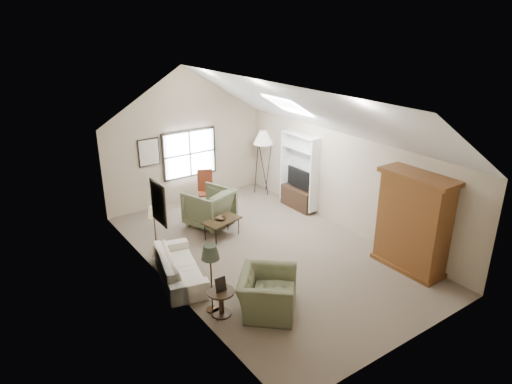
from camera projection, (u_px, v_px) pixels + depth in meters
room_shell at (267, 119)px, 9.72m from camera, size 5.01×8.01×4.00m
window at (190, 154)px, 13.44m from camera, size 1.72×0.08×1.42m
skylight at (288, 105)px, 11.10m from camera, size 0.80×1.20×0.52m
wall_art at (153, 176)px, 10.74m from camera, size 1.97×3.71×0.88m
armoire at (413, 223)px, 9.82m from camera, size 0.60×1.50×2.20m
tv_alcove at (299, 170)px, 12.94m from camera, size 0.32×1.30×2.10m
media_console at (298, 198)px, 13.24m from camera, size 0.34×1.18×0.60m
tv_panel at (298, 178)px, 13.01m from camera, size 0.05×0.90×0.55m
sofa at (179, 266)px, 9.69m from camera, size 1.26×2.18×0.60m
armchair_near at (267, 293)px, 8.61m from camera, size 1.56×1.57×0.77m
armchair_far at (209, 207)px, 12.11m from camera, size 1.38×1.40×1.00m
coffee_table at (222, 228)px, 11.51m from camera, size 1.05×0.74×0.49m
bowl at (222, 219)px, 11.41m from camera, size 0.28×0.28×0.06m
side_table at (221, 303)px, 8.52m from camera, size 0.62×0.62×0.51m
side_chair at (206, 190)px, 13.13m from camera, size 0.57×0.57×1.12m
tripod_lamp at (263, 162)px, 14.11m from camera, size 0.71×0.71×2.04m
dark_lamp at (211, 278)px, 8.47m from camera, size 0.41×0.41×1.43m
tan_lamp at (155, 231)px, 10.48m from camera, size 0.31×0.31×1.28m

